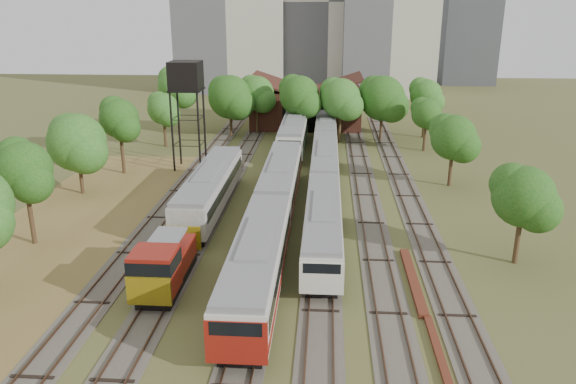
# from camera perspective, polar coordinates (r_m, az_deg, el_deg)

# --- Properties ---
(ground) EXTENTS (240.00, 240.00, 0.00)m
(ground) POSITION_cam_1_polar(r_m,az_deg,el_deg) (31.57, -0.48, -14.86)
(ground) COLOR #475123
(ground) RESTS_ON ground
(dry_grass_patch) EXTENTS (14.00, 60.00, 0.04)m
(dry_grass_patch) POSITION_cam_1_polar(r_m,az_deg,el_deg) (43.36, -24.21, -6.84)
(dry_grass_patch) COLOR brown
(dry_grass_patch) RESTS_ON ground
(tracks) EXTENTS (24.60, 80.00, 0.19)m
(tracks) POSITION_cam_1_polar(r_m,az_deg,el_deg) (54.21, 0.86, -0.17)
(tracks) COLOR #4C473D
(tracks) RESTS_ON ground
(railcar_red_set) EXTENTS (3.07, 34.58, 3.80)m
(railcar_red_set) POSITION_cam_1_polar(r_m,az_deg,el_deg) (43.15, -1.72, -2.38)
(railcar_red_set) COLOR black
(railcar_red_set) RESTS_ON ground
(railcar_green_set) EXTENTS (2.72, 52.07, 3.36)m
(railcar_green_set) POSITION_cam_1_polar(r_m,az_deg,el_deg) (58.37, 3.76, 2.94)
(railcar_green_set) COLOR black
(railcar_green_set) RESTS_ON ground
(railcar_rear) EXTENTS (3.08, 16.08, 3.81)m
(railcar_rear) POSITION_cam_1_polar(r_m,az_deg,el_deg) (70.32, 0.56, 5.85)
(railcar_rear) COLOR black
(railcar_rear) RESTS_ON ground
(shunter_locomotive) EXTENTS (2.68, 8.10, 3.51)m
(shunter_locomotive) POSITION_cam_1_polar(r_m,az_deg,el_deg) (36.61, -12.53, -7.36)
(shunter_locomotive) COLOR black
(shunter_locomotive) RESTS_ON ground
(old_grey_coach) EXTENTS (2.96, 18.00, 3.67)m
(old_grey_coach) POSITION_cam_1_polar(r_m,az_deg,el_deg) (49.89, -7.88, 0.35)
(old_grey_coach) COLOR black
(old_grey_coach) RESTS_ON ground
(water_tower) EXTENTS (3.39, 3.39, 11.73)m
(water_tower) POSITION_cam_1_polar(r_m,az_deg,el_deg) (62.05, -10.34, 11.25)
(water_tower) COLOR black
(water_tower) RESTS_ON ground
(rail_pile_near) EXTENTS (0.62, 9.28, 0.31)m
(rail_pile_near) POSITION_cam_1_polar(r_m,az_deg,el_deg) (38.28, 12.57, -8.71)
(rail_pile_near) COLOR #612C1B
(rail_pile_near) RESTS_ON ground
(rail_pile_far) EXTENTS (0.43, 6.88, 0.22)m
(rail_pile_far) POSITION_cam_1_polar(r_m,az_deg,el_deg) (31.53, 15.02, -15.38)
(rail_pile_far) COLOR #612C1B
(rail_pile_far) RESTS_ON ground
(maintenance_shed) EXTENTS (16.45, 11.55, 7.58)m
(maintenance_shed) POSITION_cam_1_polar(r_m,az_deg,el_deg) (85.57, 1.88, 8.72)
(maintenance_shed) COLOR #3A1A15
(maintenance_shed) RESTS_ON ground
(tree_band_left) EXTENTS (7.46, 55.86, 8.38)m
(tree_band_left) POSITION_cam_1_polar(r_m,az_deg,el_deg) (48.95, -23.14, 2.92)
(tree_band_left) COLOR #382616
(tree_band_left) RESTS_ON ground
(tree_band_far) EXTENTS (38.74, 10.04, 9.30)m
(tree_band_far) POSITION_cam_1_polar(r_m,az_deg,el_deg) (76.46, 0.77, 9.79)
(tree_band_far) COLOR #382616
(tree_band_far) RESTS_ON ground
(tree_band_right) EXTENTS (5.36, 36.30, 7.22)m
(tree_band_right) POSITION_cam_1_polar(r_m,az_deg,el_deg) (55.10, 17.37, 4.53)
(tree_band_right) COLOR #382616
(tree_band_right) RESTS_ON ground
(tower_centre) EXTENTS (20.00, 18.00, 36.00)m
(tower_centre) POSITION_cam_1_polar(r_m,az_deg,el_deg) (126.31, 4.16, 18.69)
(tower_centre) COLOR beige
(tower_centre) RESTS_ON ground
(tower_far_right) EXTENTS (12.00, 12.00, 28.00)m
(tower_far_right) POSITION_cam_1_polar(r_m,az_deg,el_deg) (140.03, 17.89, 16.22)
(tower_far_right) COLOR #404347
(tower_far_right) RESTS_ON ground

